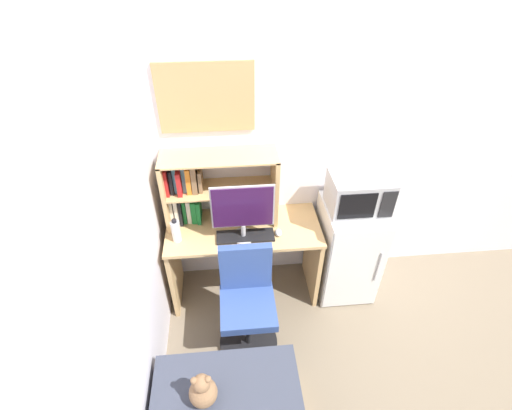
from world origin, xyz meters
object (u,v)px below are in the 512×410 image
object	(u,v)px
wall_corkboard	(206,98)
monitor	(243,210)
computer_mouse	(278,232)
mini_fridge	(347,249)
teddy_bear	(203,391)
hutch_bookshelf	(202,187)
microwave	(359,193)
desk_chair	(247,306)
water_bottle	(176,231)
keyboard	(245,236)

from	to	relation	value
wall_corkboard	monitor	bearing A→B (deg)	-59.40
monitor	computer_mouse	xyz separation A→B (m)	(0.28, 0.00, -0.25)
mini_fridge	teddy_bear	size ratio (longest dim) A/B	3.63
teddy_bear	computer_mouse	bearing A→B (deg)	61.88
hutch_bookshelf	microwave	distance (m)	1.23
desk_chair	wall_corkboard	distance (m)	1.58
water_bottle	wall_corkboard	distance (m)	1.02
keyboard	computer_mouse	distance (m)	0.26
microwave	mini_fridge	bearing A→B (deg)	-90.26
mini_fridge	desk_chair	world-z (taller)	desk_chair
water_bottle	monitor	bearing A→B (deg)	-1.10
monitor	mini_fridge	world-z (taller)	monitor
water_bottle	teddy_bear	size ratio (longest dim) A/B	0.81
monitor	hutch_bookshelf	bearing A→B (deg)	140.42
keyboard	wall_corkboard	xyz separation A→B (m)	(-0.24, 0.38, 0.99)
monitor	wall_corkboard	distance (m)	0.85
desk_chair	wall_corkboard	size ratio (longest dim) A/B	1.37
computer_mouse	desk_chair	world-z (taller)	desk_chair
hutch_bookshelf	mini_fridge	world-z (taller)	hutch_bookshelf
keyboard	computer_mouse	xyz separation A→B (m)	(0.26, 0.01, 0.01)
water_bottle	desk_chair	size ratio (longest dim) A/B	0.22
computer_mouse	microwave	size ratio (longest dim) A/B	0.18
hutch_bookshelf	computer_mouse	bearing A→B (deg)	-23.10
mini_fridge	desk_chair	bearing A→B (deg)	-151.75
computer_mouse	wall_corkboard	size ratio (longest dim) A/B	0.12
hutch_bookshelf	monitor	world-z (taller)	hutch_bookshelf
monitor	computer_mouse	world-z (taller)	monitor
wall_corkboard	water_bottle	bearing A→B (deg)	-129.51
keyboard	teddy_bear	xyz separation A→B (m)	(-0.33, -1.10, -0.18)
hutch_bookshelf	desk_chair	world-z (taller)	hutch_bookshelf
computer_mouse	desk_chair	distance (m)	0.62
monitor	keyboard	xyz separation A→B (m)	(0.01, -0.01, -0.26)
teddy_bear	wall_corkboard	world-z (taller)	wall_corkboard
monitor	computer_mouse	distance (m)	0.38
mini_fridge	teddy_bear	world-z (taller)	mini_fridge
water_bottle	teddy_bear	distance (m)	1.16
keyboard	teddy_bear	size ratio (longest dim) A/B	1.78
hutch_bookshelf	monitor	size ratio (longest dim) A/B	1.82
water_bottle	teddy_bear	bearing A→B (deg)	-79.43
hutch_bookshelf	microwave	size ratio (longest dim) A/B	1.90
hutch_bookshelf	wall_corkboard	xyz separation A→B (m)	(0.08, 0.12, 0.68)
hutch_bookshelf	keyboard	bearing A→B (deg)	-38.81
monitor	desk_chair	bearing A→B (deg)	-90.54
mini_fridge	desk_chair	distance (m)	1.05
hutch_bookshelf	keyboard	world-z (taller)	hutch_bookshelf
mini_fridge	water_bottle	bearing A→B (deg)	-176.69
hutch_bookshelf	microwave	xyz separation A→B (m)	(1.22, -0.16, -0.02)
keyboard	mini_fridge	distance (m)	0.97
keyboard	mini_fridge	xyz separation A→B (m)	(0.90, 0.10, -0.32)
desk_chair	teddy_bear	distance (m)	0.79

